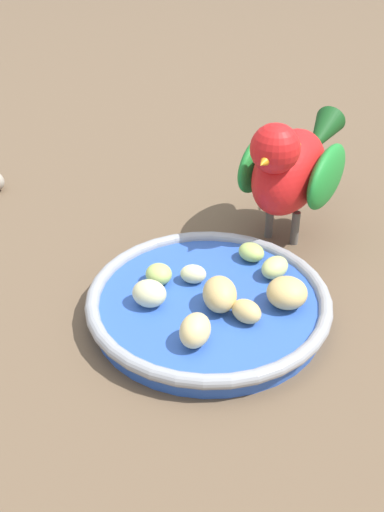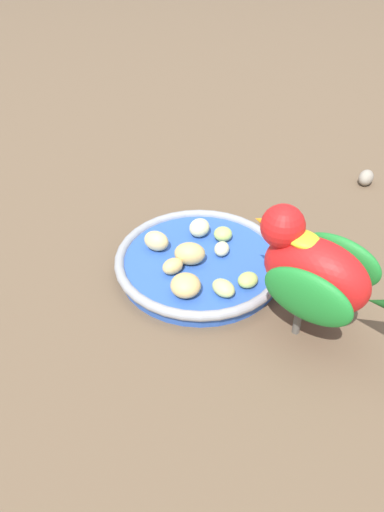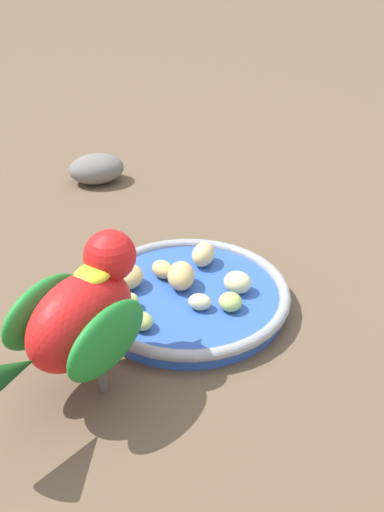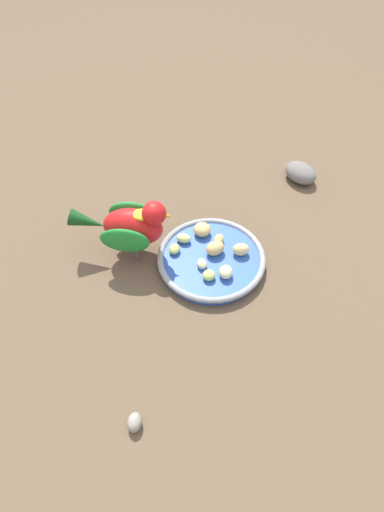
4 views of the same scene
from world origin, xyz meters
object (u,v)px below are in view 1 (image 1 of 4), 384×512
apple_piece_3 (149,293)px  apple_piece_6 (287,293)px  apple_piece_7 (251,252)px  apple_piece_2 (220,294)px  apple_piece_4 (246,311)px  apple_piece_1 (159,274)px  feeding_bowl (209,304)px  apple_piece_5 (195,330)px  apple_piece_0 (275,267)px  apple_piece_8 (195,275)px  parrot (291,166)px

apple_piece_3 → apple_piece_6: apple_piece_6 is taller
apple_piece_7 → apple_piece_2: bearing=-155.6°
apple_piece_4 → apple_piece_1: bearing=102.7°
feeding_bowl → apple_piece_7: (0.07, 0.02, 0.01)m
apple_piece_5 → apple_piece_1: bearing=69.9°
apple_piece_0 → apple_piece_6: apple_piece_6 is taller
apple_piece_2 → apple_piece_8: 0.04m
apple_piece_0 → apple_piece_8: (-0.06, 0.04, -0.00)m
apple_piece_8 → apple_piece_1: bearing=137.8°
apple_piece_5 → apple_piece_8: size_ratio=1.39×
apple_piece_4 → parrot: (0.15, 0.09, 0.06)m
apple_piece_0 → apple_piece_6: 0.04m
parrot → apple_piece_0: bearing=15.9°
apple_piece_0 → apple_piece_1: bearing=144.0°
apple_piece_4 → apple_piece_5: (-0.05, 0.01, 0.00)m
apple_piece_1 → apple_piece_8: apple_piece_1 is taller
apple_piece_0 → apple_piece_2: size_ratio=0.77×
apple_piece_5 → feeding_bowl: bearing=36.6°
apple_piece_1 → apple_piece_5: size_ratio=0.74×
feeding_bowl → apple_piece_6: bearing=-48.5°
apple_piece_0 → apple_piece_1: (-0.09, 0.06, -0.00)m
apple_piece_0 → apple_piece_8: size_ratio=1.25×
apple_piece_5 → parrot: (0.20, 0.08, 0.05)m
apple_piece_7 → apple_piece_8: bearing=173.4°
apple_piece_0 → apple_piece_2: bearing=-179.7°
apple_piece_1 → apple_piece_3: size_ratio=0.81×
apple_piece_8 → feeding_bowl: bearing=-105.5°
apple_piece_3 → apple_piece_8: bearing=-3.7°
apple_piece_5 → apple_piece_3: bearing=86.2°
apple_piece_6 → apple_piece_0: bearing=55.7°
apple_piece_6 → apple_piece_3: bearing=137.7°
apple_piece_1 → apple_piece_6: size_ratio=0.69×
apple_piece_8 → apple_piece_6: bearing=-64.1°
apple_piece_4 → apple_piece_7: 0.09m
apple_piece_1 → parrot: size_ratio=0.12×
feeding_bowl → apple_piece_8: size_ratio=9.10×
apple_piece_1 → apple_piece_2: bearing=-75.8°
apple_piece_6 → apple_piece_8: (-0.04, 0.08, -0.00)m
apple_piece_4 → apple_piece_7: (0.07, 0.06, -0.00)m
apple_piece_5 → apple_piece_2: bearing=23.9°
apple_piece_2 → apple_piece_8: apple_piece_2 is taller
apple_piece_4 → parrot: 0.18m
apple_piece_2 → apple_piece_3: size_ratio=1.28×
apple_piece_0 → apple_piece_5: (-0.12, -0.02, 0.00)m
apple_piece_5 → apple_piece_7: apple_piece_5 is taller
apple_piece_4 → apple_piece_8: apple_piece_4 is taller
feeding_bowl → apple_piece_5: size_ratio=6.55×
feeding_bowl → apple_piece_4: apple_piece_4 is taller
apple_piece_1 → apple_piece_6: bearing=-58.0°
feeding_bowl → apple_piece_6: 0.07m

